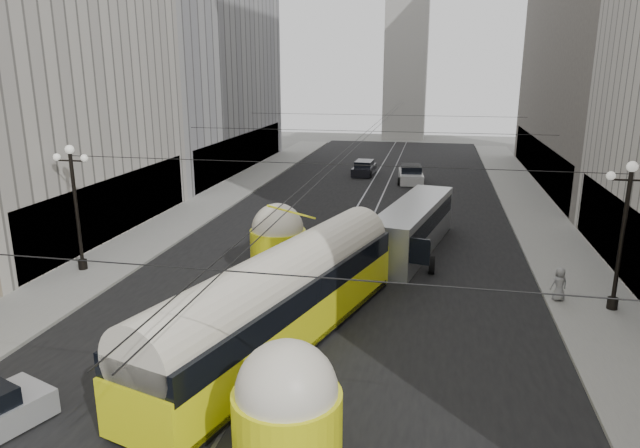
% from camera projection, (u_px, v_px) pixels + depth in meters
% --- Properties ---
extents(road, '(20.00, 85.00, 0.02)m').
position_uv_depth(road, '(363.00, 215.00, 40.59)').
color(road, black).
rests_on(road, ground).
extents(sidewalk_left, '(4.00, 72.00, 0.15)m').
position_uv_depth(sidewalk_left, '(221.00, 196.00, 46.19)').
color(sidewalk_left, gray).
rests_on(sidewalk_left, ground).
extents(sidewalk_right, '(4.00, 72.00, 0.15)m').
position_uv_depth(sidewalk_right, '(532.00, 211.00, 41.58)').
color(sidewalk_right, gray).
rests_on(sidewalk_right, ground).
extents(rail_left, '(0.12, 85.00, 0.04)m').
position_uv_depth(rail_left, '(352.00, 215.00, 40.74)').
color(rail_left, gray).
rests_on(rail_left, ground).
extents(rail_right, '(0.12, 85.00, 0.04)m').
position_uv_depth(rail_right, '(373.00, 216.00, 40.45)').
color(rail_right, gray).
rests_on(rail_right, ground).
extents(building_left_far, '(12.60, 28.60, 28.60)m').
position_uv_depth(building_left_far, '(182.00, 23.00, 55.31)').
color(building_left_far, '#999999').
rests_on(building_left_far, ground).
extents(distant_tower, '(6.00, 6.00, 31.36)m').
position_uv_depth(distant_tower, '(407.00, 33.00, 81.55)').
color(distant_tower, '#B2AFA8').
rests_on(distant_tower, ground).
extents(lamppost_left_mid, '(1.86, 0.44, 6.37)m').
position_uv_depth(lamppost_left_mid, '(75.00, 201.00, 28.32)').
color(lamppost_left_mid, black).
rests_on(lamppost_left_mid, sidewalk_left).
extents(lamppost_right_mid, '(1.86, 0.44, 6.37)m').
position_uv_depth(lamppost_right_mid, '(623.00, 228.00, 23.48)').
color(lamppost_right_mid, black).
rests_on(lamppost_right_mid, sidewalk_right).
extents(catenary, '(25.00, 72.00, 0.23)m').
position_uv_depth(catenary, '(364.00, 134.00, 38.07)').
color(catenary, black).
rests_on(catenary, ground).
extents(streetcar, '(6.90, 16.78, 3.81)m').
position_uv_depth(streetcar, '(281.00, 299.00, 21.11)').
color(streetcar, '#EEF215').
rests_on(streetcar, ground).
extents(city_bus, '(4.42, 11.21, 2.77)m').
position_uv_depth(city_bus, '(413.00, 225.00, 32.31)').
color(city_bus, '#A8ABAE').
rests_on(city_bus, ground).
extents(sedan_white_far, '(2.54, 5.18, 1.58)m').
position_uv_depth(sedan_white_far, '(411.00, 175.00, 52.13)').
color(sedan_white_far, white).
rests_on(sedan_white_far, ground).
extents(sedan_dark_far, '(2.00, 4.50, 1.40)m').
position_uv_depth(sedan_dark_far, '(364.00, 168.00, 55.86)').
color(sedan_dark_far, black).
rests_on(sedan_dark_far, ground).
extents(pedestrian_sidewalk_right, '(0.86, 0.69, 1.52)m').
position_uv_depth(pedestrian_sidewalk_right, '(559.00, 284.00, 25.12)').
color(pedestrian_sidewalk_right, gray).
rests_on(pedestrian_sidewalk_right, sidewalk_right).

